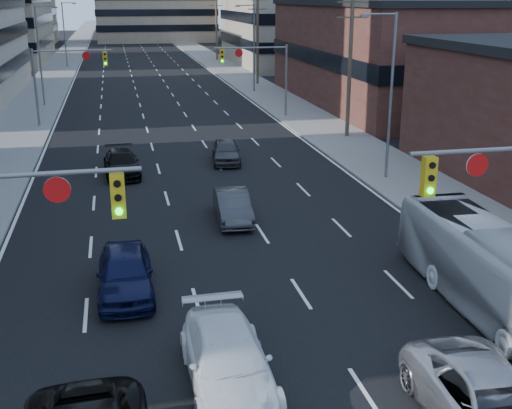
{
  "coord_description": "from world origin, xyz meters",
  "views": [
    {
      "loc": [
        -4.0,
        -7.25,
        9.77
      ],
      "look_at": [
        0.97,
        15.48,
        2.2
      ],
      "focal_mm": 45.0,
      "sensor_mm": 36.0,
      "label": 1
    }
  ],
  "objects": [
    {
      "name": "utility_pole_block",
      "position": [
        12.2,
        36.0,
        5.78
      ],
      "size": [
        2.2,
        0.28,
        11.0
      ],
      "color": "#4C3D2D",
      "rests_on": "ground"
    },
    {
      "name": "sidewalk_left",
      "position": [
        -11.5,
        130.0,
        0.07
      ],
      "size": [
        5.0,
        300.0,
        0.15
      ],
      "primitive_type": "cube",
      "color": "slate",
      "rests_on": "ground"
    },
    {
      "name": "sidewalk_right",
      "position": [
        11.5,
        130.0,
        0.07
      ],
      "size": [
        5.0,
        300.0,
        0.15
      ],
      "primitive_type": "cube",
      "color": "slate",
      "rests_on": "ground"
    },
    {
      "name": "streetlight_right_far",
      "position": [
        10.34,
        60.0,
        5.05
      ],
      "size": [
        2.03,
        0.22,
        9.0
      ],
      "color": "slate",
      "rests_on": "ground"
    },
    {
      "name": "sedan_black_far",
      "position": [
        -3.91,
        29.1,
        0.69
      ],
      "size": [
        2.16,
        4.82,
        1.37
      ],
      "primitive_type": "imported",
      "rotation": [
        0.0,
        0.0,
        0.05
      ],
      "color": "black",
      "rests_on": "ground"
    },
    {
      "name": "white_van",
      "position": [
        -1.6,
        7.14,
        0.76
      ],
      "size": [
        2.16,
        5.23,
        1.51
      ],
      "primitive_type": "imported",
      "rotation": [
        0.0,
        0.0,
        0.01
      ],
      "color": "white",
      "rests_on": "ground"
    },
    {
      "name": "streetlight_left_far",
      "position": [
        -10.34,
        90.0,
        5.05
      ],
      "size": [
        2.03,
        0.22,
        9.0
      ],
      "color": "slate",
      "rests_on": "ground"
    },
    {
      "name": "office_right_far",
      "position": [
        25.0,
        88.0,
        7.0
      ],
      "size": [
        22.0,
        28.0,
        14.0
      ],
      "primitive_type": "cube",
      "color": "gray",
      "rests_on": "ground"
    },
    {
      "name": "signal_far_right",
      "position": [
        7.68,
        45.0,
        4.3
      ],
      "size": [
        6.09,
        0.33,
        6.0
      ],
      "color": "slate",
      "rests_on": "ground"
    },
    {
      "name": "silver_suv",
      "position": [
        4.02,
        3.83,
        0.78
      ],
      "size": [
        2.77,
        5.71,
        1.57
      ],
      "primitive_type": "imported",
      "rotation": [
        0.0,
        0.0,
        -0.03
      ],
      "color": "#A4A4A8",
      "rests_on": "ground"
    },
    {
      "name": "sedan_blue",
      "position": [
        -4.08,
        13.31,
        0.79
      ],
      "size": [
        1.89,
        4.64,
        1.58
      ],
      "primitive_type": "imported",
      "rotation": [
        0.0,
        0.0,
        -0.01
      ],
      "color": "black",
      "rests_on": "ground"
    },
    {
      "name": "sedan_grey_center",
      "position": [
        0.88,
        20.0,
        0.69
      ],
      "size": [
        1.68,
        4.24,
        1.37
      ],
      "primitive_type": "imported",
      "rotation": [
        0.0,
        0.0,
        -0.05
      ],
      "color": "#363638",
      "rests_on": "ground"
    },
    {
      "name": "utility_pole_midblock",
      "position": [
        12.2,
        66.0,
        5.78
      ],
      "size": [
        2.2,
        0.28,
        11.0
      ],
      "color": "#4C3D2D",
      "rests_on": "ground"
    },
    {
      "name": "utility_pole_distant",
      "position": [
        12.2,
        96.0,
        5.78
      ],
      "size": [
        2.2,
        0.28,
        11.0
      ],
      "color": "#4C3D2D",
      "rests_on": "ground"
    },
    {
      "name": "road_surface",
      "position": [
        0.0,
        130.0,
        0.01
      ],
      "size": [
        18.0,
        300.0,
        0.02
      ],
      "primitive_type": "cube",
      "color": "black",
      "rests_on": "ground"
    },
    {
      "name": "signal_far_left",
      "position": [
        -7.68,
        45.0,
        4.3
      ],
      "size": [
        6.09,
        0.33,
        6.0
      ],
      "color": "slate",
      "rests_on": "ground"
    },
    {
      "name": "bg_block_right",
      "position": [
        32.0,
        130.0,
        6.0
      ],
      "size": [
        22.0,
        22.0,
        12.0
      ],
      "primitive_type": "cube",
      "color": "gray",
      "rests_on": "ground"
    },
    {
      "name": "storefront_right_mid",
      "position": [
        24.0,
        50.0,
        4.5
      ],
      "size": [
        20.0,
        30.0,
        9.0
      ],
      "primitive_type": "cube",
      "color": "#472119",
      "rests_on": "ground"
    },
    {
      "name": "streetlight_left_mid",
      "position": [
        -10.34,
        55.0,
        5.05
      ],
      "size": [
        2.03,
        0.22,
        9.0
      ],
      "color": "slate",
      "rests_on": "ground"
    },
    {
      "name": "transit_bus",
      "position": [
        7.46,
        9.46,
        1.4
      ],
      "size": [
        2.68,
        10.13,
        2.8
      ],
      "primitive_type": "imported",
      "rotation": [
        0.0,
        0.0,
        -0.03
      ],
      "color": "silver",
      "rests_on": "ground"
    },
    {
      "name": "streetlight_right_near",
      "position": [
        10.34,
        25.0,
        5.05
      ],
      "size": [
        2.03,
        0.22,
        9.0
      ],
      "color": "slate",
      "rests_on": "ground"
    },
    {
      "name": "sedan_grey_right",
      "position": [
        2.42,
        30.73,
        0.71
      ],
      "size": [
        2.18,
        4.34,
        1.42
      ],
      "primitive_type": "imported",
      "rotation": [
        0.0,
        0.0,
        -0.12
      ],
      "color": "#37373A",
      "rests_on": "ground"
    }
  ]
}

